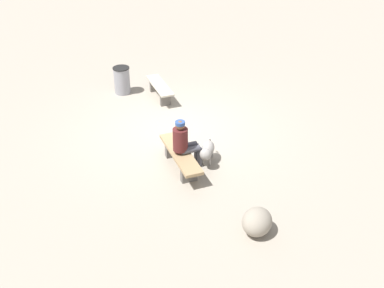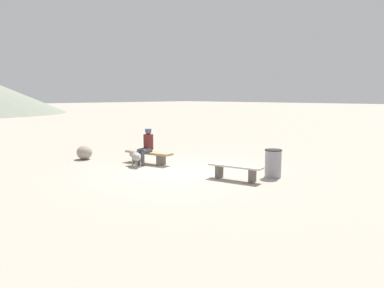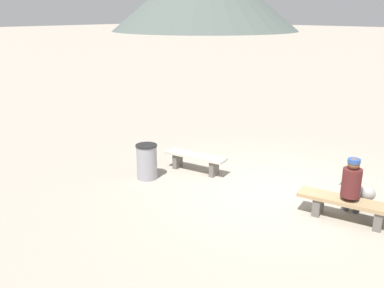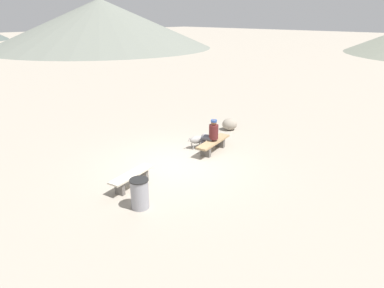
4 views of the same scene
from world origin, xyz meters
name	(u,v)px [view 2 (image 2 of 4)]	position (x,y,z in m)	size (l,w,h in m)	color
ground	(180,172)	(0.00, 0.00, -0.03)	(210.00, 210.00, 0.06)	#9E9384
bench_left	(235,170)	(-2.04, -0.23, 0.31)	(1.63, 0.70, 0.44)	#605B56
bench_right	(149,155)	(1.77, -0.16, 0.31)	(1.91, 0.78, 0.43)	#605B56
seated_person	(147,144)	(1.76, -0.08, 0.72)	(0.43, 0.67, 1.25)	#511E1E
dog	(135,156)	(1.68, 0.49, 0.36)	(0.83, 0.50, 0.55)	gray
trash_bin	(273,163)	(-2.58, -1.32, 0.42)	(0.51, 0.51, 0.83)	gray
boulder	(84,152)	(4.22, 0.97, 0.27)	(0.57, 0.67, 0.53)	gray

